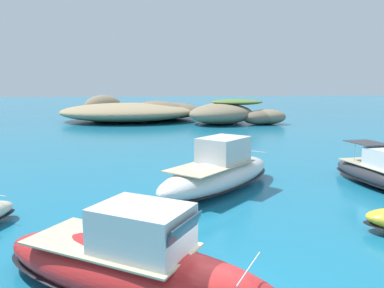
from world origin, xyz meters
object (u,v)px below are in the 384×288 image
object	(u,v)px
islet_large	(139,111)
motorboat_charcoal	(380,174)
islet_small	(227,113)
motorboat_red	(131,265)
motorboat_white	(219,173)

from	to	relation	value
islet_large	motorboat_charcoal	bearing A→B (deg)	-74.13
islet_large	islet_small	distance (m)	16.47
islet_large	motorboat_red	xyz separation A→B (m)	(-1.83, -58.14, -0.69)
motorboat_charcoal	motorboat_red	world-z (taller)	motorboat_red
motorboat_white	motorboat_charcoal	world-z (taller)	motorboat_white
islet_small	motorboat_red	world-z (taller)	islet_small
motorboat_white	motorboat_charcoal	bearing A→B (deg)	-5.31
motorboat_white	islet_small	bearing A→B (deg)	74.44
motorboat_white	motorboat_red	bearing A→B (deg)	-116.30
motorboat_white	motorboat_red	world-z (taller)	motorboat_white
islet_large	motorboat_red	world-z (taller)	islet_large
islet_large	motorboat_red	distance (m)	58.18
motorboat_charcoal	motorboat_red	size ratio (longest dim) A/B	0.88
motorboat_white	motorboat_charcoal	distance (m)	10.24
islet_small	motorboat_white	bearing A→B (deg)	-105.56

